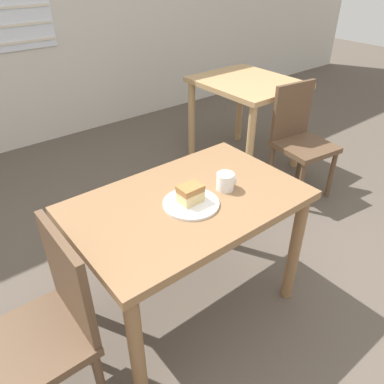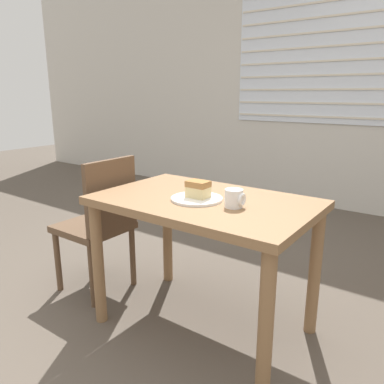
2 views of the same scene
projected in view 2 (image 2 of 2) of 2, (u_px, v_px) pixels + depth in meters
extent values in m
plane|color=brown|center=(152.00, 379.00, 1.62)|extent=(14.00, 14.00, 0.00)
cube|color=beige|center=(357.00, 71.00, 3.63)|extent=(10.00, 0.06, 2.80)
cube|color=white|center=(314.00, 47.00, 3.78)|extent=(1.66, 0.01, 1.51)
cube|color=beige|center=(308.00, 116.00, 3.94)|extent=(1.63, 0.01, 0.02)
cube|color=beige|center=(309.00, 103.00, 3.91)|extent=(1.63, 0.01, 0.02)
cube|color=beige|center=(310.00, 89.00, 3.87)|extent=(1.63, 0.01, 0.02)
cube|color=beige|center=(311.00, 76.00, 3.84)|extent=(1.63, 0.01, 0.02)
cube|color=beige|center=(312.00, 61.00, 3.80)|extent=(1.63, 0.01, 0.02)
cube|color=beige|center=(313.00, 47.00, 3.77)|extent=(1.63, 0.01, 0.02)
cube|color=beige|center=(315.00, 32.00, 3.73)|extent=(1.63, 0.01, 0.02)
cube|color=beige|center=(316.00, 18.00, 3.70)|extent=(1.63, 0.01, 0.02)
cube|color=beige|center=(317.00, 2.00, 3.66)|extent=(1.63, 0.01, 0.02)
cube|color=olive|center=(204.00, 202.00, 1.82)|extent=(1.05, 0.67, 0.04)
cylinder|color=olive|center=(98.00, 264.00, 1.95)|extent=(0.06, 0.06, 0.66)
cylinder|color=olive|center=(266.00, 329.00, 1.41)|extent=(0.06, 0.06, 0.66)
cylinder|color=olive|center=(167.00, 232.00, 2.40)|extent=(0.06, 0.06, 0.66)
cylinder|color=olive|center=(315.00, 273.00, 1.86)|extent=(0.06, 0.06, 0.66)
cube|color=brown|center=(93.00, 227.00, 2.28)|extent=(0.38, 0.38, 0.04)
cylinder|color=brown|center=(99.00, 245.00, 2.55)|extent=(0.04, 0.04, 0.39)
cylinder|color=brown|center=(58.00, 261.00, 2.30)|extent=(0.04, 0.04, 0.39)
cylinder|color=brown|center=(133.00, 256.00, 2.37)|extent=(0.04, 0.04, 0.39)
cylinder|color=brown|center=(92.00, 276.00, 2.12)|extent=(0.04, 0.04, 0.39)
cube|color=brown|center=(111.00, 195.00, 2.12)|extent=(0.03, 0.36, 0.41)
cylinder|color=white|center=(197.00, 199.00, 1.79)|extent=(0.25, 0.25, 0.01)
cube|color=#E5CC89|center=(198.00, 192.00, 1.78)|extent=(0.10, 0.08, 0.05)
cube|color=#A3703D|center=(198.00, 184.00, 1.77)|extent=(0.10, 0.08, 0.03)
cylinder|color=white|center=(234.00, 198.00, 1.66)|extent=(0.08, 0.08, 0.08)
torus|color=white|center=(242.00, 200.00, 1.64)|extent=(0.01, 0.06, 0.06)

